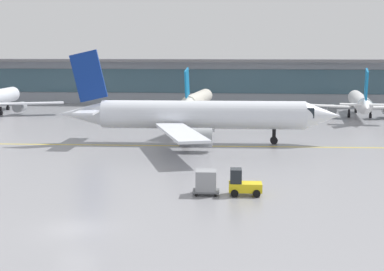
{
  "coord_description": "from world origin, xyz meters",
  "views": [
    {
      "loc": [
        11.01,
        -34.22,
        11.22
      ],
      "look_at": [
        5.23,
        21.21,
        3.0
      ],
      "focal_mm": 53.49,
      "sensor_mm": 36.0,
      "label": 1
    }
  ],
  "objects_px": {
    "taxiing_regional_jet": "(199,116)",
    "cargo_dolly_lead": "(206,181)",
    "baggage_tug": "(243,184)",
    "gate_airplane_2": "(198,100)",
    "gate_airplane_3": "(359,102)"
  },
  "relations": [
    {
      "from": "taxiing_regional_jet",
      "to": "cargo_dolly_lead",
      "type": "height_order",
      "value": "taxiing_regional_jet"
    },
    {
      "from": "baggage_tug",
      "to": "gate_airplane_2",
      "type": "bearing_deg",
      "value": 96.5
    },
    {
      "from": "gate_airplane_2",
      "to": "cargo_dolly_lead",
      "type": "xyz_separation_m",
      "value": [
        6.17,
        -58.01,
        -1.54
      ]
    },
    {
      "from": "gate_airplane_3",
      "to": "cargo_dolly_lead",
      "type": "relative_size",
      "value": 12.12
    },
    {
      "from": "taxiing_regional_jet",
      "to": "baggage_tug",
      "type": "relative_size",
      "value": 13.02
    },
    {
      "from": "gate_airplane_3",
      "to": "cargo_dolly_lead",
      "type": "bearing_deg",
      "value": 164.22
    },
    {
      "from": "cargo_dolly_lead",
      "to": "gate_airplane_3",
      "type": "bearing_deg",
      "value": 66.39
    },
    {
      "from": "gate_airplane_2",
      "to": "cargo_dolly_lead",
      "type": "distance_m",
      "value": 58.35
    },
    {
      "from": "taxiing_regional_jet",
      "to": "cargo_dolly_lead",
      "type": "relative_size",
      "value": 15.97
    },
    {
      "from": "taxiing_regional_jet",
      "to": "gate_airplane_3",
      "type": "bearing_deg",
      "value": 49.24
    },
    {
      "from": "gate_airplane_3",
      "to": "cargo_dolly_lead",
      "type": "height_order",
      "value": "gate_airplane_3"
    },
    {
      "from": "taxiing_regional_jet",
      "to": "baggage_tug",
      "type": "height_order",
      "value": "taxiing_regional_jet"
    },
    {
      "from": "gate_airplane_2",
      "to": "cargo_dolly_lead",
      "type": "relative_size",
      "value": 12.06
    },
    {
      "from": "cargo_dolly_lead",
      "to": "taxiing_regional_jet",
      "type": "bearing_deg",
      "value": 94.06
    },
    {
      "from": "baggage_tug",
      "to": "cargo_dolly_lead",
      "type": "relative_size",
      "value": 1.23
    }
  ]
}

